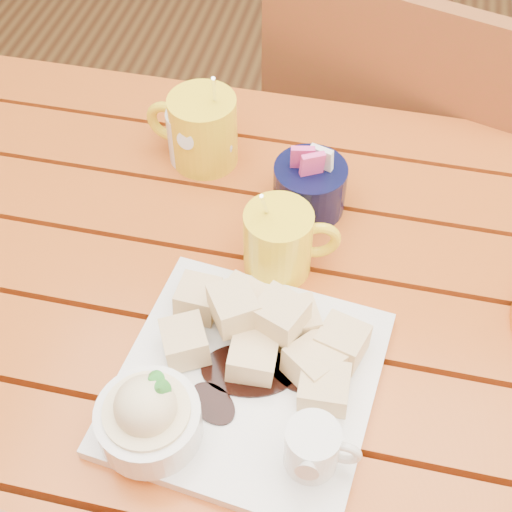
% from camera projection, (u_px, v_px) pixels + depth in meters
% --- Properties ---
extents(table, '(1.20, 0.79, 0.75)m').
position_uv_depth(table, '(249.00, 344.00, 0.95)').
color(table, '#AD4A16').
rests_on(table, ground).
extents(dessert_plate, '(0.30, 0.30, 0.11)m').
position_uv_depth(dessert_plate, '(230.00, 381.00, 0.75)').
color(dessert_plate, white).
rests_on(dessert_plate, table).
extents(coffee_mug_left, '(0.13, 0.09, 0.16)m').
position_uv_depth(coffee_mug_left, '(201.00, 129.00, 0.98)').
color(coffee_mug_left, yellow).
rests_on(coffee_mug_left, table).
extents(coffee_mug_right, '(0.12, 0.08, 0.14)m').
position_uv_depth(coffee_mug_right, '(280.00, 241.00, 0.86)').
color(coffee_mug_right, yellow).
rests_on(coffee_mug_right, table).
extents(cream_pitcher, '(0.10, 0.08, 0.08)m').
position_uv_depth(cream_pitcher, '(193.00, 136.00, 0.99)').
color(cream_pitcher, white).
rests_on(cream_pitcher, table).
extents(sugar_caddy, '(0.10, 0.10, 0.10)m').
position_uv_depth(sugar_caddy, '(310.00, 187.00, 0.93)').
color(sugar_caddy, black).
rests_on(sugar_caddy, table).
extents(chair_far, '(0.53, 0.53, 0.91)m').
position_uv_depth(chair_far, '(390.00, 159.00, 1.38)').
color(chair_far, brown).
rests_on(chair_far, ground).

